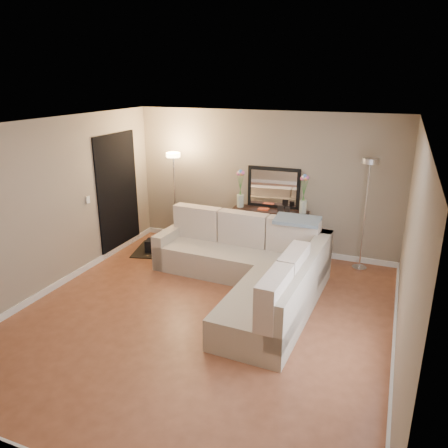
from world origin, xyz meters
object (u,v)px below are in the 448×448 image
at_px(floor_lamp_lit, 174,181).
at_px(console_table, 265,228).
at_px(floor_lamp_unlit, 367,193).
at_px(sectional_sofa, 252,267).

bearing_deg(floor_lamp_lit, console_table, 8.34).
xyz_separation_m(floor_lamp_lit, floor_lamp_unlit, (3.48, 0.16, 0.07)).
relative_size(sectional_sofa, floor_lamp_lit, 1.58).
bearing_deg(floor_lamp_unlit, floor_lamp_lit, -177.34).
xyz_separation_m(sectional_sofa, console_table, (-0.24, 1.49, 0.11)).
xyz_separation_m(console_table, floor_lamp_lit, (-1.74, -0.26, 0.81)).
xyz_separation_m(sectional_sofa, floor_lamp_unlit, (1.50, 1.40, 0.99)).
height_order(sectional_sofa, floor_lamp_lit, floor_lamp_lit).
bearing_deg(sectional_sofa, floor_lamp_lit, 147.99).
height_order(console_table, floor_lamp_unlit, floor_lamp_unlit).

